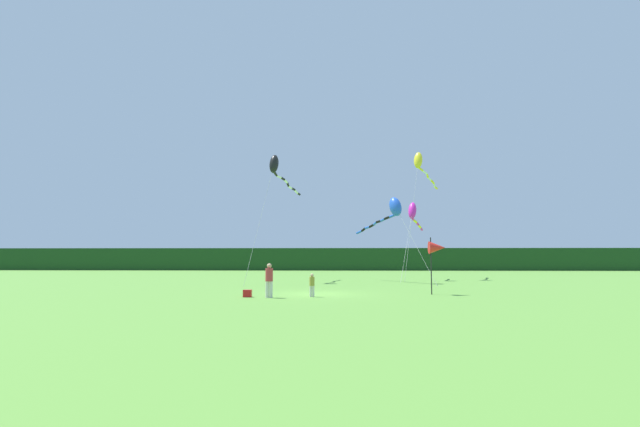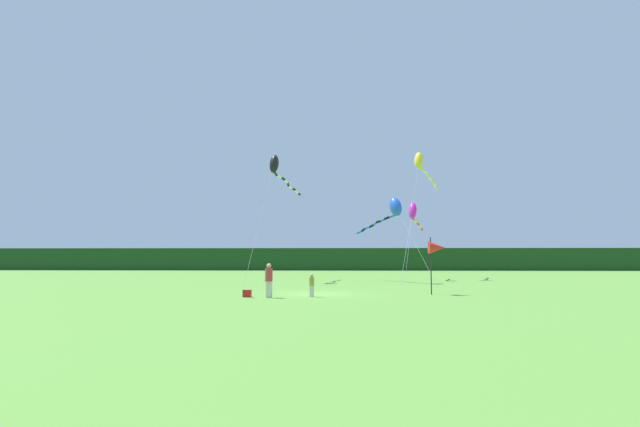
{
  "view_description": "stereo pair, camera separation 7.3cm",
  "coord_description": "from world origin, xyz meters",
  "px_view_note": "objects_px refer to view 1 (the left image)",
  "views": [
    {
      "loc": [
        1.12,
        -25.8,
        2.07
      ],
      "look_at": [
        0.0,
        6.0,
        5.09
      ],
      "focal_mm": 25.64,
      "sensor_mm": 36.0,
      "label": 1
    },
    {
      "loc": [
        1.19,
        -25.79,
        2.07
      ],
      "look_at": [
        0.0,
        6.0,
        5.09
      ],
      "focal_mm": 25.64,
      "sensor_mm": 36.0,
      "label": 2
    }
  ],
  "objects_px": {
    "cooler_box": "(247,293)",
    "kite_blue": "(392,209)",
    "kite_magenta": "(413,213)",
    "person_adult": "(269,279)",
    "person_child": "(312,284)",
    "banner_flag_pole": "(437,248)",
    "kite_black": "(277,168)",
    "kite_yellow": "(421,165)"
  },
  "relations": [
    {
      "from": "person_adult",
      "to": "person_child",
      "type": "distance_m",
      "value": 2.25
    },
    {
      "from": "kite_black",
      "to": "banner_flag_pole",
      "type": "bearing_deg",
      "value": -48.83
    },
    {
      "from": "banner_flag_pole",
      "to": "kite_black",
      "type": "height_order",
      "value": "kite_black"
    },
    {
      "from": "person_adult",
      "to": "banner_flag_pole",
      "type": "xyz_separation_m",
      "value": [
        9.0,
        2.3,
        1.58
      ]
    },
    {
      "from": "kite_black",
      "to": "kite_blue",
      "type": "bearing_deg",
      "value": -4.82
    },
    {
      "from": "banner_flag_pole",
      "to": "kite_magenta",
      "type": "height_order",
      "value": "kite_magenta"
    },
    {
      "from": "banner_flag_pole",
      "to": "kite_blue",
      "type": "xyz_separation_m",
      "value": [
        -1.02,
        11.27,
        3.34
      ]
    },
    {
      "from": "person_adult",
      "to": "kite_black",
      "type": "height_order",
      "value": "kite_black"
    },
    {
      "from": "person_child",
      "to": "banner_flag_pole",
      "type": "relative_size",
      "value": 0.38
    },
    {
      "from": "cooler_box",
      "to": "kite_blue",
      "type": "height_order",
      "value": "kite_blue"
    },
    {
      "from": "kite_magenta",
      "to": "cooler_box",
      "type": "bearing_deg",
      "value": -123.28
    },
    {
      "from": "person_adult",
      "to": "person_child",
      "type": "height_order",
      "value": "person_adult"
    },
    {
      "from": "kite_yellow",
      "to": "kite_black",
      "type": "bearing_deg",
      "value": -156.11
    },
    {
      "from": "person_child",
      "to": "kite_magenta",
      "type": "bearing_deg",
      "value": 64.64
    },
    {
      "from": "banner_flag_pole",
      "to": "kite_blue",
      "type": "relative_size",
      "value": 0.35
    },
    {
      "from": "kite_blue",
      "to": "kite_black",
      "type": "bearing_deg",
      "value": 175.18
    },
    {
      "from": "person_child",
      "to": "cooler_box",
      "type": "bearing_deg",
      "value": -175.77
    },
    {
      "from": "kite_magenta",
      "to": "kite_yellow",
      "type": "bearing_deg",
      "value": 62.44
    },
    {
      "from": "cooler_box",
      "to": "banner_flag_pole",
      "type": "distance_m",
      "value": 10.62
    },
    {
      "from": "banner_flag_pole",
      "to": "kite_yellow",
      "type": "bearing_deg",
      "value": 81.88
    },
    {
      "from": "person_child",
      "to": "kite_yellow",
      "type": "xyz_separation_m",
      "value": [
        9.4,
        19.6,
        10.21
      ]
    },
    {
      "from": "kite_black",
      "to": "kite_magenta",
      "type": "xyz_separation_m",
      "value": [
        11.9,
        3.5,
        -3.45
      ]
    },
    {
      "from": "person_adult",
      "to": "cooler_box",
      "type": "height_order",
      "value": "person_adult"
    },
    {
      "from": "cooler_box",
      "to": "banner_flag_pole",
      "type": "height_order",
      "value": "banner_flag_pole"
    },
    {
      "from": "cooler_box",
      "to": "kite_blue",
      "type": "xyz_separation_m",
      "value": [
        9.14,
        13.23,
        5.71
      ]
    },
    {
      "from": "person_child",
      "to": "kite_blue",
      "type": "height_order",
      "value": "kite_blue"
    },
    {
      "from": "person_adult",
      "to": "person_child",
      "type": "xyz_separation_m",
      "value": [
        2.15,
        0.58,
        -0.3
      ]
    },
    {
      "from": "cooler_box",
      "to": "person_adult",
      "type": "bearing_deg",
      "value": -16.25
    },
    {
      "from": "kite_blue",
      "to": "kite_magenta",
      "type": "xyz_separation_m",
      "value": [
        2.37,
        4.3,
        0.14
      ]
    },
    {
      "from": "kite_black",
      "to": "kite_magenta",
      "type": "bearing_deg",
      "value": 16.36
    },
    {
      "from": "kite_yellow",
      "to": "kite_magenta",
      "type": "relative_size",
      "value": 1.57
    },
    {
      "from": "person_adult",
      "to": "cooler_box",
      "type": "xyz_separation_m",
      "value": [
        -1.16,
        0.34,
        -0.78
      ]
    },
    {
      "from": "banner_flag_pole",
      "to": "kite_black",
      "type": "relative_size",
      "value": 0.29
    },
    {
      "from": "person_adult",
      "to": "cooler_box",
      "type": "distance_m",
      "value": 1.44
    },
    {
      "from": "kite_blue",
      "to": "kite_magenta",
      "type": "relative_size",
      "value": 1.17
    },
    {
      "from": "kite_yellow",
      "to": "kite_magenta",
      "type": "distance_m",
      "value": 5.5
    },
    {
      "from": "cooler_box",
      "to": "kite_yellow",
      "type": "xyz_separation_m",
      "value": [
        12.72,
        19.85,
        10.69
      ]
    },
    {
      "from": "kite_yellow",
      "to": "kite_magenta",
      "type": "bearing_deg",
      "value": -117.56
    },
    {
      "from": "cooler_box",
      "to": "kite_yellow",
      "type": "bearing_deg",
      "value": 57.35
    },
    {
      "from": "kite_magenta",
      "to": "kite_blue",
      "type": "bearing_deg",
      "value": -118.86
    },
    {
      "from": "banner_flag_pole",
      "to": "cooler_box",
      "type": "bearing_deg",
      "value": -169.07
    },
    {
      "from": "kite_black",
      "to": "person_child",
      "type": "bearing_deg",
      "value": -74.94
    }
  ]
}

